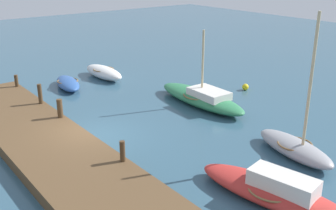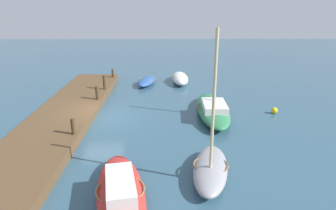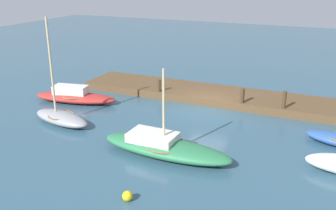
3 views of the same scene
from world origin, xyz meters
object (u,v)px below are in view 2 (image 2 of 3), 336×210
at_px(mooring_post_mid_west, 104,82).
at_px(mooring_post_mid_east, 97,93).
at_px(rowboat_blue, 147,81).
at_px(marker_buoy, 274,111).
at_px(rowboat_white, 180,78).
at_px(sailboat_green, 213,109).
at_px(rowboat_grey, 211,168).
at_px(mooring_post_west, 113,73).
at_px(motorboat_red, 121,192).
at_px(mooring_post_east, 73,126).

distance_m(mooring_post_mid_west, mooring_post_mid_east, 2.53).
distance_m(rowboat_blue, marker_buoy, 11.27).
bearing_deg(rowboat_white, sailboat_green, 9.55).
bearing_deg(rowboat_white, mooring_post_mid_west, -59.14).
xyz_separation_m(rowboat_grey, mooring_post_west, (-15.24, -6.44, 0.46)).
xyz_separation_m(rowboat_blue, sailboat_green, (7.60, 4.59, 0.14)).
xyz_separation_m(motorboat_red, mooring_post_mid_east, (-10.53, -3.01, 0.56)).
height_order(rowboat_blue, sailboat_green, sailboat_green).
distance_m(rowboat_white, mooring_post_east, 13.45).
distance_m(rowboat_white, mooring_post_west, 5.94).
height_order(rowboat_blue, rowboat_white, rowboat_white).
distance_m(motorboat_red, rowboat_white, 17.12).
xyz_separation_m(mooring_post_mid_west, marker_buoy, (4.05, 11.60, -0.84)).
bearing_deg(rowboat_grey, mooring_post_east, -105.37).
height_order(rowboat_white, mooring_post_mid_east, mooring_post_mid_east).
height_order(mooring_post_west, mooring_post_mid_west, mooring_post_mid_west).
bearing_deg(motorboat_red, mooring_post_mid_west, -178.12).
bearing_deg(mooring_post_west, marker_buoy, 55.77).
bearing_deg(rowboat_blue, sailboat_green, 43.52).
xyz_separation_m(mooring_post_west, marker_buoy, (7.89, 11.60, -0.66)).
xyz_separation_m(rowboat_white, mooring_post_mid_east, (6.35, -5.92, 0.56)).
xyz_separation_m(mooring_post_mid_west, mooring_post_east, (8.25, 0.00, -0.12)).
relative_size(sailboat_green, marker_buoy, 16.08).
bearing_deg(mooring_post_west, motorboat_red, 10.09).
relative_size(sailboat_green, mooring_post_mid_west, 6.16).
bearing_deg(motorboat_red, marker_buoy, 125.26).
relative_size(rowboat_blue, mooring_post_east, 4.37).
distance_m(mooring_post_mid_west, mooring_post_east, 8.26).
bearing_deg(rowboat_white, mooring_post_east, -28.08).
bearing_deg(rowboat_grey, marker_buoy, 155.49).
bearing_deg(mooring_post_mid_west, mooring_post_east, 0.00).
height_order(rowboat_grey, rowboat_blue, rowboat_grey).
xyz_separation_m(mooring_post_west, mooring_post_east, (12.10, 0.00, 0.06)).
relative_size(rowboat_white, marker_buoy, 9.93).
xyz_separation_m(sailboat_green, mooring_post_east, (3.88, -7.59, 0.48)).
bearing_deg(sailboat_green, mooring_post_mid_east, -102.64).
height_order(motorboat_red, rowboat_blue, motorboat_red).
bearing_deg(marker_buoy, motorboat_red, -43.66).
relative_size(rowboat_grey, rowboat_blue, 1.66).
height_order(rowboat_blue, mooring_post_west, mooring_post_west).
bearing_deg(mooring_post_east, marker_buoy, 109.93).
bearing_deg(mooring_post_east, sailboat_green, 117.09).
relative_size(rowboat_blue, mooring_post_mid_east, 3.94).
bearing_deg(rowboat_blue, marker_buoy, 62.17).
height_order(motorboat_red, marker_buoy, motorboat_red).
height_order(rowboat_white, mooring_post_east, mooring_post_east).
height_order(mooring_post_west, marker_buoy, mooring_post_west).
distance_m(sailboat_green, mooring_post_mid_west, 8.78).
bearing_deg(sailboat_green, rowboat_blue, -147.82).
bearing_deg(sailboat_green, rowboat_grey, -8.28).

